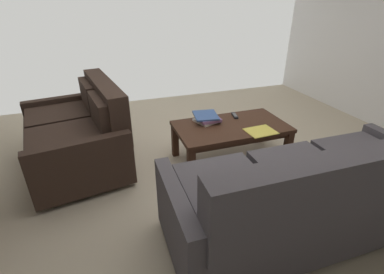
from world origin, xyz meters
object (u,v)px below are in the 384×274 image
object	(u,v)px
loveseat_near	(80,133)
book_stack	(207,118)
tv_remote	(235,115)
coffee_table	(231,130)
loose_magazine	(261,131)
sofa_main	(309,196)

from	to	relation	value
loveseat_near	book_stack	xyz separation A→B (m)	(-1.33, 0.26, 0.10)
loveseat_near	tv_remote	size ratio (longest dim) A/B	9.11
loveseat_near	book_stack	distance (m)	1.35
coffee_table	loose_magazine	world-z (taller)	loose_magazine
sofa_main	loose_magazine	distance (m)	0.97
coffee_table	sofa_main	bearing A→B (deg)	91.63
coffee_table	loose_magazine	xyz separation A→B (m)	(-0.21, 0.24, 0.07)
tv_remote	book_stack	bearing A→B (deg)	2.60
sofa_main	loveseat_near	world-z (taller)	loveseat_near
sofa_main	book_stack	bearing A→B (deg)	-80.07
loveseat_near	sofa_main	bearing A→B (deg)	133.69
book_stack	tv_remote	world-z (taller)	book_stack
book_stack	loose_magazine	size ratio (longest dim) A/B	1.12
sofa_main	tv_remote	size ratio (longest dim) A/B	12.34
coffee_table	loveseat_near	bearing A→B (deg)	-16.35
coffee_table	tv_remote	bearing A→B (deg)	-125.00
book_stack	sofa_main	bearing A→B (deg)	99.93
coffee_table	loose_magazine	distance (m)	0.33
loveseat_near	tv_remote	world-z (taller)	loveseat_near
loveseat_near	loose_magazine	size ratio (longest dim) A/B	5.23
loveseat_near	coffee_table	distance (m)	1.60
coffee_table	tv_remote	world-z (taller)	tv_remote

